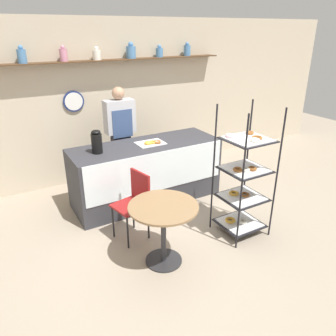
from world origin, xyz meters
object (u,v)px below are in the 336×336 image
(person_worker, at_px, (121,136))
(coffee_carafe, at_px, (97,142))
(cafe_chair, at_px, (135,199))
(pastry_rack, at_px, (243,181))
(donut_tray_counter, at_px, (152,143))
(cafe_table, at_px, (163,220))

(person_worker, bearing_deg, coffee_carafe, -135.03)
(person_worker, bearing_deg, cafe_chair, -106.04)
(coffee_carafe, bearing_deg, pastry_rack, -45.38)
(pastry_rack, distance_m, donut_tray_counter, 1.51)
(donut_tray_counter, bearing_deg, cafe_chair, -130.08)
(cafe_chair, distance_m, coffee_carafe, 1.00)
(coffee_carafe, distance_m, donut_tray_counter, 0.85)
(person_worker, bearing_deg, donut_tray_counter, -67.09)
(cafe_table, distance_m, coffee_carafe, 1.57)
(coffee_carafe, xyz_separation_m, donut_tray_counter, (0.84, -0.04, -0.14))
(pastry_rack, distance_m, cafe_table, 1.19)
(pastry_rack, height_order, person_worker, pastry_rack)
(cafe_table, xyz_separation_m, cafe_chair, (-0.05, 0.64, -0.02))
(cafe_chair, bearing_deg, donut_tray_counter, 127.70)
(person_worker, distance_m, cafe_chair, 1.51)
(cafe_table, xyz_separation_m, coffee_carafe, (-0.23, 1.47, 0.52))
(cafe_table, bearing_deg, donut_tray_counter, 66.88)
(pastry_rack, xyz_separation_m, cafe_table, (-1.18, -0.04, -0.18))
(donut_tray_counter, bearing_deg, coffee_carafe, 177.48)
(donut_tray_counter, bearing_deg, person_worker, 112.91)
(person_worker, height_order, cafe_table, person_worker)
(pastry_rack, height_order, cafe_chair, pastry_rack)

